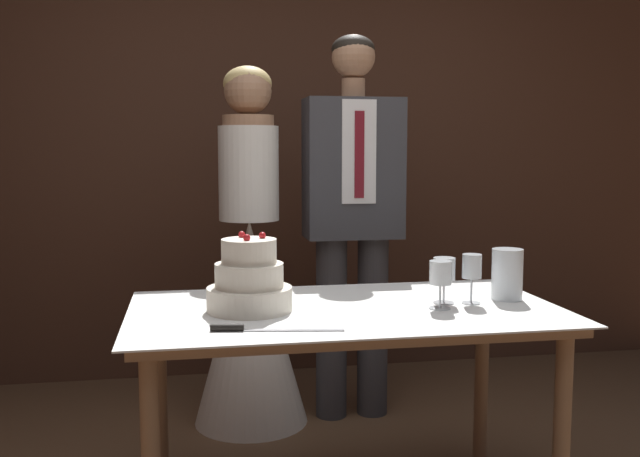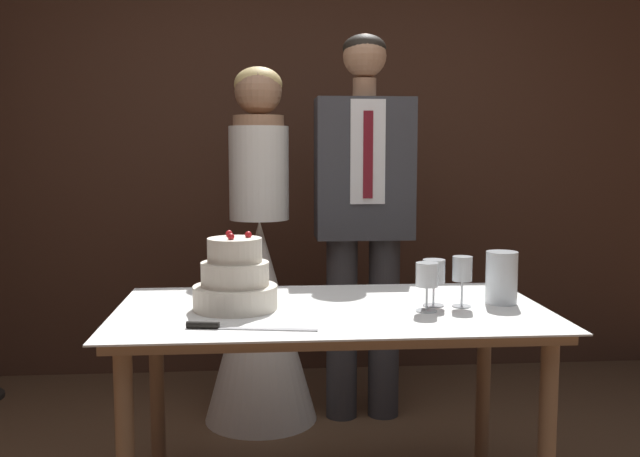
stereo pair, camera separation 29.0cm
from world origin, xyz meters
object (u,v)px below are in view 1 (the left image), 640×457
object	(u,v)px
wine_glass_far	(440,275)
cake_table	(345,331)
groom	(353,205)
wine_glass_near	(444,272)
bride	(250,293)
wine_glass_middle	(472,269)
cake_knife	(251,329)
tiered_cake	(249,282)
hurricane_candle	(507,275)

from	to	relation	value
wine_glass_far	cake_table	bearing A→B (deg)	166.26
groom	cake_table	bearing A→B (deg)	-104.42
wine_glass_near	groom	bearing A→B (deg)	96.49
bride	groom	distance (m)	0.64
wine_glass_middle	bride	world-z (taller)	bride
cake_knife	wine_glass_far	size ratio (longest dim) A/B	2.41
cake_table	wine_glass_near	bearing A→B (deg)	0.60
groom	tiered_cake	bearing A→B (deg)	-121.17
hurricane_candle	wine_glass_near	bearing A→B (deg)	-174.71
tiered_cake	cake_knife	bearing A→B (deg)	-93.95
wine_glass_far	hurricane_candle	xyz separation A→B (m)	(0.29, 0.10, -0.03)
wine_glass_far	hurricane_candle	size ratio (longest dim) A/B	0.90
wine_glass_far	bride	world-z (taller)	bride
cake_table	wine_glass_middle	world-z (taller)	wine_glass_middle
cake_knife	bride	bearing A→B (deg)	94.76
hurricane_candle	bride	world-z (taller)	bride
hurricane_candle	cake_knife	bearing A→B (deg)	-163.26
hurricane_candle	bride	distance (m)	1.29
cake_knife	groom	world-z (taller)	groom
cake_table	cake_knife	world-z (taller)	cake_knife
wine_glass_far	cake_knife	bearing A→B (deg)	-164.52
wine_glass_near	hurricane_candle	distance (m)	0.25
cake_table	bride	world-z (taller)	bride
wine_glass_near	bride	xyz separation A→B (m)	(-0.61, 0.96, -0.25)
cake_knife	wine_glass_middle	distance (m)	0.84
hurricane_candle	cake_table	bearing A→B (deg)	-177.47
tiered_cake	cake_table	bearing A→B (deg)	-2.05
wine_glass_middle	wine_glass_far	size ratio (longest dim) A/B	1.06
cake_table	wine_glass_near	xyz separation A→B (m)	(0.36, 0.00, 0.20)
cake_table	bride	bearing A→B (deg)	104.41
wine_glass_far	wine_glass_near	bearing A→B (deg)	61.83
tiered_cake	hurricane_candle	xyz separation A→B (m)	(0.93, 0.02, -0.01)
bride	groom	bearing A→B (deg)	-0.08
wine_glass_near	wine_glass_middle	world-z (taller)	wine_glass_middle
tiered_cake	bride	world-z (taller)	bride
cake_table	bride	size ratio (longest dim) A/B	0.87
cake_knife	bride	world-z (taller)	bride
cake_table	bride	xyz separation A→B (m)	(-0.25, 0.97, -0.05)
tiered_cake	hurricane_candle	distance (m)	0.93
cake_table	groom	size ratio (longest dim) A/B	0.80
wine_glass_near	bride	size ratio (longest dim) A/B	0.10
tiered_cake	wine_glass_far	world-z (taller)	tiered_cake
wine_glass_far	bride	xyz separation A→B (m)	(-0.56, 1.04, -0.25)
tiered_cake	bride	bearing A→B (deg)	85.18
wine_glass_middle	hurricane_candle	world-z (taller)	hurricane_candle
hurricane_candle	groom	size ratio (longest dim) A/B	0.10
bride	wine_glass_far	bearing A→B (deg)	-61.66
cake_knife	hurricane_candle	xyz separation A→B (m)	(0.95, 0.29, 0.08)
cake_table	wine_glass_near	size ratio (longest dim) A/B	9.00
hurricane_candle	groom	distance (m)	1.02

